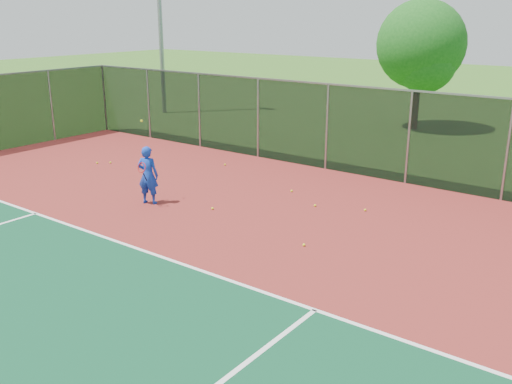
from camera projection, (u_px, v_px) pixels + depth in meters
ground at (118, 348)px, 9.49m from camera, size 120.00×120.00×0.00m
court_apron at (199, 301)px, 11.02m from camera, size 30.00×20.00×0.02m
fence_back at (409, 137)px, 18.20m from camera, size 30.00×0.06×3.03m
tennis_player at (148, 175)px, 16.40m from camera, size 0.73×0.72×2.43m
practice_ball_0 at (225, 165)px, 20.78m from camera, size 0.07×0.07×0.07m
practice_ball_2 at (292, 191)px, 17.68m from camera, size 0.07×0.07×0.07m
practice_ball_3 at (97, 163)px, 21.02m from camera, size 0.07×0.07×0.07m
practice_ball_4 at (110, 162)px, 21.07m from camera, size 0.07×0.07×0.07m
practice_ball_5 at (365, 210)px, 15.98m from camera, size 0.07×0.07×0.07m
practice_ball_6 at (213, 208)px, 16.10m from camera, size 0.07×0.07×0.07m
practice_ball_7 at (304, 245)px, 13.56m from camera, size 0.07×0.07×0.07m
practice_ball_8 at (315, 205)px, 16.35m from camera, size 0.07×0.07×0.07m
tree_back_left at (422, 49)px, 26.27m from camera, size 4.09×4.09×6.01m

